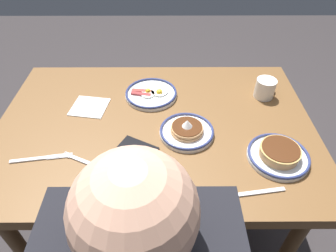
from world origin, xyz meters
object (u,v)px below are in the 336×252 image
at_px(coffee_mug, 265,88).
at_px(fork_near, 254,193).
at_px(plate_center_pancakes, 279,154).
at_px(cell_phone, 138,148).
at_px(plate_near_main, 151,94).
at_px(plate_far_companion, 187,131).
at_px(butter_knife, 41,158).
at_px(paper_napkin, 90,107).
at_px(fork_far, 83,161).

distance_m(coffee_mug, fork_near, 0.56).
bearing_deg(coffee_mug, fork_near, 73.21).
height_order(plate_center_pancakes, cell_phone, plate_center_pancakes).
distance_m(plate_near_main, plate_far_companion, 0.30).
distance_m(cell_phone, fork_near, 0.44).
distance_m(fork_near, butter_knife, 0.76).
relative_size(paper_napkin, fork_near, 0.73).
bearing_deg(paper_napkin, plate_center_pancakes, 157.98).
xyz_separation_m(paper_napkin, butter_knife, (0.12, 0.30, 0.00)).
xyz_separation_m(coffee_mug, butter_knife, (0.90, 0.38, -0.04)).
xyz_separation_m(paper_napkin, fork_near, (-0.62, 0.45, 0.00)).
bearing_deg(plate_far_companion, butter_knife, 13.54).
xyz_separation_m(fork_far, butter_knife, (0.15, -0.01, -0.00)).
xyz_separation_m(plate_center_pancakes, paper_napkin, (0.74, -0.30, -0.02)).
xyz_separation_m(plate_center_pancakes, fork_near, (0.12, 0.15, -0.02)).
height_order(plate_center_pancakes, butter_knife, plate_center_pancakes).
height_order(plate_far_companion, fork_near, plate_far_companion).
bearing_deg(fork_far, paper_napkin, -83.01).
relative_size(plate_far_companion, cell_phone, 1.49).
bearing_deg(paper_napkin, plate_far_companion, 157.80).
xyz_separation_m(plate_near_main, cell_phone, (0.04, 0.33, -0.01)).
relative_size(plate_near_main, butter_knife, 1.08).
relative_size(paper_napkin, butter_knife, 0.68).
bearing_deg(plate_far_companion, plate_center_pancakes, 158.21).
distance_m(plate_near_main, coffee_mug, 0.52).
xyz_separation_m(coffee_mug, paper_napkin, (0.79, 0.08, -0.04)).
bearing_deg(plate_near_main, paper_napkin, 17.26).
distance_m(plate_near_main, plate_center_pancakes, 0.61).
bearing_deg(cell_phone, fork_near, -179.02).
bearing_deg(fork_near, paper_napkin, -35.90).
distance_m(plate_near_main, paper_napkin, 0.28).
bearing_deg(coffee_mug, paper_napkin, 5.85).
height_order(plate_near_main, fork_near, plate_near_main).
relative_size(plate_near_main, plate_center_pancakes, 1.07).
height_order(plate_near_main, fork_far, plate_near_main).
distance_m(coffee_mug, cell_phone, 0.65).
bearing_deg(butter_knife, paper_napkin, -111.24).
bearing_deg(plate_near_main, fork_near, 123.61).
relative_size(coffee_mug, paper_napkin, 0.69).
xyz_separation_m(plate_near_main, butter_knife, (0.38, 0.38, -0.01)).
distance_m(coffee_mug, paper_napkin, 0.79).
bearing_deg(fork_far, butter_knife, -5.46).
bearing_deg(fork_near, plate_near_main, -56.39).
distance_m(plate_center_pancakes, coffee_mug, 0.38).
height_order(cell_phone, paper_napkin, cell_phone).
xyz_separation_m(plate_center_pancakes, coffee_mug, (-0.04, -0.38, 0.02)).
bearing_deg(plate_center_pancakes, butter_knife, -0.05).
xyz_separation_m(fork_near, butter_knife, (0.74, -0.15, -0.00)).
bearing_deg(coffee_mug, plate_near_main, -0.33).
height_order(paper_napkin, fork_near, fork_near).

